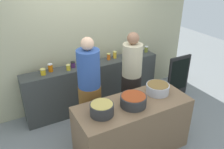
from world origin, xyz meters
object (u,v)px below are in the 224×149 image
object	(u,v)px
preserve_jar_3	(73,65)
preserve_jar_10	(146,49)
preserve_jar_9	(138,51)
chalkboard_sign	(178,76)
cooking_pot_left	(102,109)
preserve_jar_7	(115,55)
cook_with_tongs	(90,95)
preserve_jar_1	(50,68)
cooking_pot_right	(158,89)
preserve_jar_0	(43,72)
preserve_jar_4	(87,63)
preserve_jar_5	(96,60)
preserve_jar_6	(109,56)
cook_in_cap	(131,83)
preserve_jar_8	(127,55)
cooking_pot_center	(133,101)
preserve_jar_2	(68,67)

from	to	relation	value
preserve_jar_3	preserve_jar_10	world-z (taller)	preserve_jar_10
preserve_jar_9	chalkboard_sign	bearing A→B (deg)	-37.41
cooking_pot_left	preserve_jar_7	bearing A→B (deg)	55.63
cook_with_tongs	preserve_jar_1	bearing A→B (deg)	114.23
cooking_pot_right	preserve_jar_0	bearing A→B (deg)	137.53
preserve_jar_4	cooking_pot_left	size ratio (longest dim) A/B	0.37
preserve_jar_3	preserve_jar_0	bearing A→B (deg)	-175.30
preserve_jar_5	preserve_jar_6	world-z (taller)	preserve_jar_5
preserve_jar_5	preserve_jar_10	bearing A→B (deg)	2.23
cooking_pot_right	cook_in_cap	distance (m)	0.66
preserve_jar_1	preserve_jar_9	xyz separation A→B (m)	(1.84, 0.00, -0.02)
preserve_jar_5	cook_in_cap	bearing A→B (deg)	-61.92
preserve_jar_7	preserve_jar_10	world-z (taller)	preserve_jar_7
preserve_jar_10	chalkboard_sign	distance (m)	0.91
preserve_jar_3	preserve_jar_8	distance (m)	1.11
preserve_jar_3	preserve_jar_5	distance (m)	0.44
preserve_jar_9	cooking_pot_center	xyz separation A→B (m)	(-1.07, -1.50, -0.05)
preserve_jar_4	cooking_pot_left	bearing A→B (deg)	-104.81
preserve_jar_3	preserve_jar_7	size ratio (longest dim) A/B	0.77
preserve_jar_0	preserve_jar_1	bearing A→B (deg)	25.10
preserve_jar_4	preserve_jar_0	bearing A→B (deg)	177.08
preserve_jar_9	preserve_jar_7	bearing A→B (deg)	-179.44
preserve_jar_1	preserve_jar_9	world-z (taller)	preserve_jar_1
preserve_jar_1	cooking_pot_left	world-z (taller)	preserve_jar_1
preserve_jar_4	cook_with_tongs	world-z (taller)	cook_with_tongs
preserve_jar_7	cook_in_cap	size ratio (longest dim) A/B	0.08
cooking_pot_left	cook_in_cap	distance (m)	1.19
preserve_jar_9	chalkboard_sign	distance (m)	1.05
preserve_jar_10	cook_with_tongs	world-z (taller)	cook_with_tongs
preserve_jar_6	cooking_pot_left	xyz separation A→B (m)	(-0.86, -1.46, -0.06)
preserve_jar_0	preserve_jar_3	size ratio (longest dim) A/B	1.01
preserve_jar_5	preserve_jar_4	bearing A→B (deg)	-167.23
preserve_jar_6	cooking_pot_center	distance (m)	1.53
cooking_pot_left	cook_with_tongs	distance (m)	0.66
preserve_jar_0	preserve_jar_10	world-z (taller)	preserve_jar_10
preserve_jar_1	preserve_jar_7	xyz separation A→B (m)	(1.29, -0.00, -0.00)
preserve_jar_9	preserve_jar_0	bearing A→B (deg)	-177.86
preserve_jar_2	cooking_pot_center	world-z (taller)	preserve_jar_2
preserve_jar_7	preserve_jar_9	world-z (taller)	preserve_jar_7
preserve_jar_3	cooking_pot_center	size ratio (longest dim) A/B	0.29
preserve_jar_5	cooking_pot_right	bearing A→B (deg)	-71.60
preserve_jar_0	chalkboard_sign	world-z (taller)	preserve_jar_0
preserve_jar_8	preserve_jar_10	xyz separation A→B (m)	(0.53, 0.07, 0.01)
preserve_jar_1	chalkboard_sign	bearing A→B (deg)	-11.98
preserve_jar_4	cook_in_cap	distance (m)	0.89
cook_in_cap	chalkboard_sign	size ratio (longest dim) A/B	1.81
cook_in_cap	chalkboard_sign	distance (m)	1.39
cooking_pot_right	cooking_pot_left	bearing A→B (deg)	-174.50
preserve_jar_8	chalkboard_sign	distance (m)	1.25
preserve_jar_8	cooking_pot_left	xyz separation A→B (m)	(-1.23, -1.39, -0.04)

